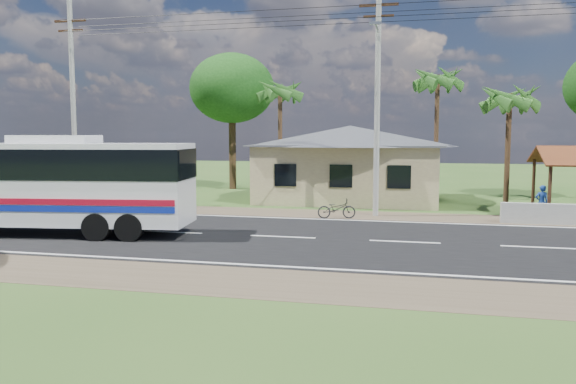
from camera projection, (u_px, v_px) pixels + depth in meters
The scene contains 11 objects.
ground at pixel (283, 237), 21.12m from camera, with size 120.00×120.00×0.00m, color #2A4B1A.
road at pixel (283, 237), 21.12m from camera, with size 120.00×16.00×0.03m.
house at pixel (350, 155), 33.24m from camera, with size 12.40×10.00×5.00m.
utility_poles at pixel (370, 94), 26.24m from camera, with size 32.80×2.22×11.00m.
palm_near at pixel (510, 99), 29.10m from camera, with size 2.80×2.80×6.70m.
palm_mid at pixel (438, 80), 34.10m from camera, with size 2.80×2.80×8.20m.
palm_far at pixel (280, 92), 36.86m from camera, with size 2.80×2.80×7.70m.
tree_behind_house at pixel (232, 89), 39.64m from camera, with size 6.00×6.00×9.61m.
coach_bus at pixel (32, 178), 21.61m from camera, with size 12.57×4.22×3.83m.
motorcycle at pixel (337, 209), 25.87m from camera, with size 0.61×1.74×0.92m, color black.
person at pixel (542, 202), 25.48m from camera, with size 0.58×0.38×1.58m, color navy.
Camera 1 is at (4.85, -20.27, 3.82)m, focal length 35.00 mm.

